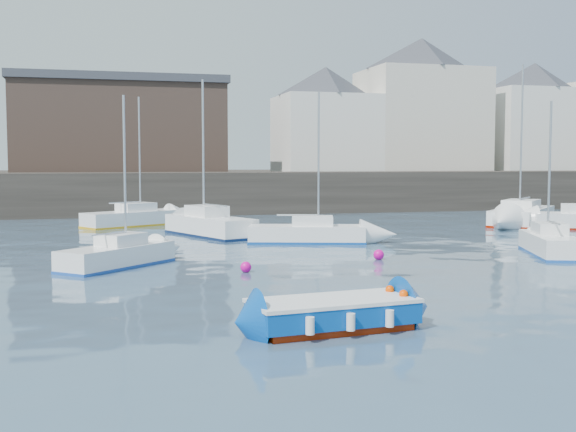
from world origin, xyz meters
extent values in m
plane|color=#2D4760|center=(0.00, 0.00, 0.00)|extent=(220.00, 220.00, 0.00)
cube|color=#28231E|center=(0.00, 35.00, 1.50)|extent=(90.00, 5.00, 3.00)
cube|color=#28231E|center=(0.00, 53.00, 1.40)|extent=(90.00, 32.00, 2.80)
cube|color=beige|center=(20.00, 42.00, 7.30)|extent=(10.00, 8.00, 9.00)
pyramid|color=#3A3D44|center=(20.00, 42.00, 13.20)|extent=(13.36, 13.36, 2.80)
cube|color=white|center=(31.00, 41.50, 6.55)|extent=(9.00, 7.00, 7.50)
pyramid|color=#3A3D44|center=(31.00, 41.50, 11.53)|extent=(11.88, 11.88, 2.45)
cube|color=white|center=(11.00, 41.50, 6.05)|extent=(8.00, 7.00, 6.50)
pyramid|color=#3A3D44|center=(11.00, 41.50, 10.53)|extent=(11.14, 11.14, 2.45)
cube|color=#3D2D26|center=(-6.00, 43.00, 6.30)|extent=(16.00, 10.00, 7.00)
cube|color=#3A3D44|center=(-6.00, 43.00, 10.10)|extent=(16.40, 10.40, 0.60)
cube|color=#961F04|center=(-2.61, -2.00, 0.08)|extent=(3.54, 1.79, 0.17)
cube|color=#0446A4|center=(-2.61, -2.00, 0.40)|extent=(3.85, 2.02, 0.46)
cube|color=white|center=(-2.61, -2.00, 0.67)|extent=(3.93, 2.06, 0.08)
cube|color=white|center=(-2.61, -2.00, 0.47)|extent=(3.06, 1.46, 0.42)
cube|color=tan|center=(-2.61, -2.00, 0.58)|extent=(0.40, 1.13, 0.06)
cylinder|color=white|center=(-3.66, -1.23, 0.37)|extent=(0.19, 0.19, 0.37)
cylinder|color=white|center=(-3.44, -3.00, 0.37)|extent=(0.19, 0.19, 0.37)
cylinder|color=white|center=(-2.72, -1.12, 0.37)|extent=(0.19, 0.19, 0.37)
cylinder|color=white|center=(-2.50, -2.88, 0.37)|extent=(0.19, 0.19, 0.37)
cylinder|color=white|center=(-1.78, -1.00, 0.37)|extent=(0.19, 0.19, 0.37)
cylinder|color=white|center=(-1.56, -2.77, 0.37)|extent=(0.19, 0.19, 0.37)
cube|color=white|center=(-7.08, 9.20, 0.38)|extent=(4.35, 4.42, 0.77)
cube|color=#1F4FAF|center=(-7.08, 9.20, 0.05)|extent=(4.39, 4.46, 0.10)
cube|color=white|center=(-6.92, 9.37, 0.98)|extent=(1.95, 1.96, 0.43)
cylinder|color=silver|center=(-6.75, 9.54, 3.47)|extent=(0.09, 0.09, 5.40)
cube|color=white|center=(1.67, 14.94, 0.40)|extent=(5.64, 3.18, 0.81)
cube|color=#0F47A0|center=(1.67, 14.94, 0.05)|extent=(5.70, 3.21, 0.11)
cube|color=white|center=(1.93, 14.87, 1.03)|extent=(2.17, 1.77, 0.45)
cylinder|color=silver|center=(2.19, 14.79, 3.90)|extent=(0.09, 0.09, 6.18)
cube|color=white|center=(9.96, 8.11, 0.42)|extent=(3.02, 4.91, 0.84)
cube|color=#1B52AF|center=(9.96, 8.11, 0.06)|extent=(3.05, 4.96, 0.11)
cube|color=white|center=(10.04, 8.33, 1.08)|extent=(1.62, 1.93, 0.47)
cylinder|color=silver|center=(10.12, 8.55, 3.54)|extent=(0.09, 0.09, 5.39)
cube|color=white|center=(-2.25, 19.13, 0.49)|extent=(4.08, 6.33, 0.99)
cube|color=#0D1D40|center=(-2.25, 19.13, 0.07)|extent=(4.12, 6.39, 0.13)
cube|color=white|center=(-2.37, 19.41, 1.26)|extent=(2.14, 2.51, 0.55)
cylinder|color=silver|center=(-2.48, 19.69, 4.47)|extent=(0.11, 0.11, 6.95)
cube|color=white|center=(17.19, 21.44, 0.48)|extent=(6.95, 6.94, 0.96)
cube|color=#8C1401|center=(17.19, 21.44, 0.06)|extent=(7.02, 7.01, 0.13)
cube|color=white|center=(16.93, 21.18, 1.22)|extent=(3.11, 3.10, 0.53)
cylinder|color=silver|center=(16.67, 20.91, 5.24)|extent=(0.11, 0.11, 8.56)
cube|color=white|center=(-5.84, 25.86, 0.44)|extent=(5.96, 4.53, 0.87)
cube|color=gold|center=(-5.84, 25.86, 0.06)|extent=(6.02, 4.57, 0.12)
cube|color=white|center=(-5.59, 26.01, 1.11)|extent=(2.46, 2.23, 0.48)
cylinder|color=silver|center=(-5.34, 26.16, 4.22)|extent=(0.10, 0.10, 6.69)
sphere|color=#DE058D|center=(-2.84, 6.85, 0.00)|extent=(0.38, 0.38, 0.38)
sphere|color=#DE058D|center=(2.76, 8.67, 0.00)|extent=(0.42, 0.42, 0.42)
sphere|color=#DE058D|center=(-0.96, 20.32, 0.00)|extent=(0.43, 0.43, 0.43)
camera|label=1|loc=(-7.63, -17.22, 3.79)|focal=45.00mm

